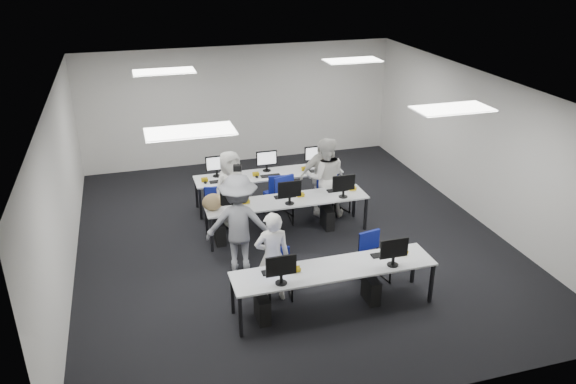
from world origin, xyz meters
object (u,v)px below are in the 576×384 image
object	(u,v)px
student_0	(272,257)
student_3	(321,176)
chair_4	(335,199)
student_1	(325,177)
desk_front	(334,271)
desk_mid	(287,202)
chair_7	(325,199)
photographer	(239,224)
chair_5	(216,209)
chair_0	(279,282)
chair_1	(374,266)
chair_2	(224,215)
chair_3	(281,208)
chair_6	(279,202)
student_2	(231,188)

from	to	relation	value
student_0	student_3	xyz separation A→B (m)	(1.83, 2.85, 0.03)
chair_4	student_1	world-z (taller)	student_1
desk_front	desk_mid	distance (m)	2.60
chair_7	photographer	world-z (taller)	photographer
chair_5	student_0	bearing A→B (deg)	-64.73
student_1	student_3	xyz separation A→B (m)	(-0.02, 0.17, -0.04)
student_0	student_3	bearing A→B (deg)	-120.42
chair_0	chair_1	xyz separation A→B (m)	(1.67, -0.00, 0.01)
desk_front	chair_1	distance (m)	1.17
chair_2	student_3	xyz separation A→B (m)	(2.12, 0.12, 0.55)
chair_3	student_0	size ratio (longest dim) A/B	0.60
chair_3	chair_0	bearing A→B (deg)	-100.56
chair_4	student_3	distance (m)	0.59
chair_4	desk_mid	bearing A→B (deg)	-173.95
chair_0	student_0	xyz separation A→B (m)	(-0.13, -0.05, 0.52)
photographer	chair_0	bearing A→B (deg)	128.46
desk_mid	student_0	distance (m)	2.26
chair_2	photographer	bearing A→B (deg)	-88.90
chair_2	student_1	distance (m)	2.23
chair_3	student_1	bearing A→B (deg)	8.55
chair_0	photographer	distance (m)	1.26
chair_5	chair_6	bearing A→B (deg)	11.59
student_0	student_1	bearing A→B (deg)	-122.40
desk_front	student_2	bearing A→B (deg)	105.86
chair_2	chair_6	size ratio (longest dim) A/B	0.85
student_0	desk_mid	bearing A→B (deg)	-109.87
chair_6	student_0	size ratio (longest dim) A/B	0.63
chair_3	chair_7	world-z (taller)	chair_3
chair_5	chair_6	distance (m)	1.32
student_3	chair_3	bearing A→B (deg)	-169.14
chair_3	student_3	bearing A→B (deg)	18.66
desk_front	chair_5	distance (m)	3.79
chair_0	photographer	world-z (taller)	photographer
chair_1	student_1	distance (m)	2.70
chair_2	student_1	world-z (taller)	student_1
student_0	chair_3	bearing A→B (deg)	-106.20
chair_7	chair_6	bearing A→B (deg)	-171.12
chair_6	student_2	bearing A→B (deg)	165.27
student_2	chair_0	bearing A→B (deg)	-107.80
student_1	chair_7	bearing A→B (deg)	-101.45
chair_2	student_1	size ratio (longest dim) A/B	0.48
desk_mid	chair_5	bearing A→B (deg)	142.90
desk_front	student_3	world-z (taller)	student_3
desk_front	student_0	distance (m)	1.00
chair_4	student_2	bearing A→B (deg)	155.51
chair_4	chair_6	distance (m)	1.21
chair_0	student_1	world-z (taller)	student_1
chair_3	chair_7	size ratio (longest dim) A/B	1.06
chair_6	student_3	distance (m)	1.05
chair_3	student_0	distance (m)	2.82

